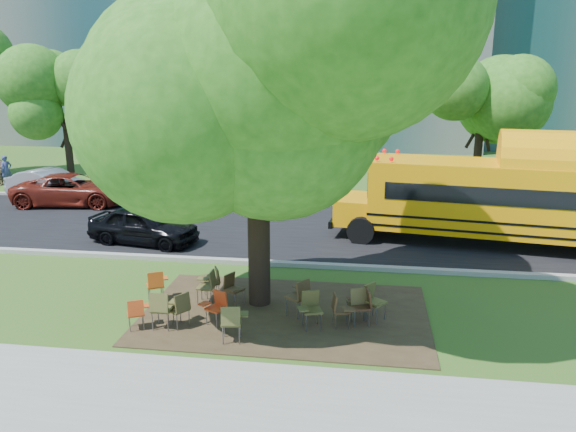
% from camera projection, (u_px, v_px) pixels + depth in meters
% --- Properties ---
extents(ground, '(160.00, 160.00, 0.00)m').
position_uv_depth(ground, '(250.00, 304.00, 14.55)').
color(ground, '#31581B').
rests_on(ground, ground).
extents(sidewalk, '(60.00, 4.00, 0.04)m').
position_uv_depth(sidewalk, '(191.00, 417.00, 9.76)').
color(sidewalk, gray).
rests_on(sidewalk, ground).
extents(dirt_patch, '(7.00, 4.50, 0.03)m').
position_uv_depth(dirt_patch, '(285.00, 314.00, 13.93)').
color(dirt_patch, '#382819').
rests_on(dirt_patch, ground).
extents(asphalt_road, '(80.00, 8.00, 0.04)m').
position_uv_depth(asphalt_road, '(288.00, 230.00, 21.25)').
color(asphalt_road, black).
rests_on(asphalt_road, ground).
extents(kerb_near, '(80.00, 0.25, 0.14)m').
position_uv_depth(kerb_near, '(270.00, 263.00, 17.41)').
color(kerb_near, gray).
rests_on(kerb_near, ground).
extents(kerb_far, '(80.00, 0.25, 0.14)m').
position_uv_depth(kerb_far, '(301.00, 204.00, 25.17)').
color(kerb_far, gray).
rests_on(kerb_far, ground).
extents(building_main, '(38.00, 16.00, 22.00)m').
position_uv_depth(building_main, '(243.00, 7.00, 47.36)').
color(building_main, slate).
rests_on(building_main, ground).
extents(bg_tree_0, '(5.20, 5.20, 7.18)m').
position_uv_depth(bg_tree_0, '(64.00, 98.00, 27.50)').
color(bg_tree_0, black).
rests_on(bg_tree_0, ground).
extents(bg_tree_2, '(4.80, 4.80, 6.62)m').
position_uv_depth(bg_tree_2, '(219.00, 103.00, 29.50)').
color(bg_tree_2, black).
rests_on(bg_tree_2, ground).
extents(bg_tree_3, '(5.60, 5.60, 7.84)m').
position_uv_depth(bg_tree_3, '(483.00, 89.00, 25.60)').
color(bg_tree_3, black).
rests_on(bg_tree_3, ground).
extents(main_tree, '(7.20, 7.20, 9.48)m').
position_uv_depth(main_tree, '(257.00, 71.00, 13.09)').
color(main_tree, black).
rests_on(main_tree, ground).
extents(school_bus, '(12.01, 4.24, 2.88)m').
position_uv_depth(school_bus, '(527.00, 200.00, 18.74)').
color(school_bus, '#F59C07').
rests_on(school_bus, ground).
extents(chair_0, '(0.53, 0.63, 0.78)m').
position_uv_depth(chair_0, '(137.00, 311.00, 12.96)').
color(chair_0, '#CB4215').
rests_on(chair_0, ground).
extents(chair_1, '(0.62, 0.56, 0.96)m').
position_uv_depth(chair_1, '(162.00, 306.00, 12.96)').
color(chair_1, brown).
rests_on(chair_1, ground).
extents(chair_2, '(0.59, 0.75, 0.88)m').
position_uv_depth(chair_2, '(180.00, 306.00, 13.08)').
color(chair_2, '#443C1D').
rests_on(chair_2, ground).
extents(chair_3, '(0.69, 0.54, 0.83)m').
position_uv_depth(chair_3, '(216.00, 304.00, 13.25)').
color(chair_3, red).
rests_on(chair_3, ground).
extents(chair_4, '(0.62, 0.62, 0.92)m').
position_uv_depth(chair_4, '(232.00, 319.00, 12.32)').
color(chair_4, '#4F4C22').
rests_on(chair_4, ground).
extents(chair_5, '(0.61, 0.68, 0.90)m').
position_uv_depth(chair_5, '(310.00, 306.00, 13.05)').
color(chair_5, '#4D4721').
rests_on(chair_5, ground).
extents(chair_6, '(0.63, 0.61, 0.90)m').
position_uv_depth(chair_6, '(363.00, 303.00, 13.25)').
color(chair_6, '#442718').
rests_on(chair_6, ground).
extents(chair_7, '(0.59, 0.56, 0.83)m').
position_uv_depth(chair_7, '(340.00, 307.00, 13.08)').
color(chair_7, '#4A321A').
rests_on(chair_7, ground).
extents(chair_8, '(0.53, 0.58, 0.91)m').
position_uv_depth(chair_8, '(208.00, 283.00, 14.43)').
color(chair_8, brown).
rests_on(chair_8, ground).
extents(chair_9, '(0.65, 0.55, 0.81)m').
position_uv_depth(chair_9, '(213.00, 279.00, 14.89)').
color(chair_9, '#493F1F').
rests_on(chair_9, ground).
extents(chair_10, '(0.55, 0.70, 0.84)m').
position_uv_depth(chair_10, '(232.00, 286.00, 14.34)').
color(chair_10, '#48331A').
rests_on(chair_10, ground).
extents(chair_11, '(0.65, 0.82, 0.96)m').
position_uv_depth(chair_11, '(300.00, 293.00, 13.69)').
color(chair_11, '#4D361B').
rests_on(chair_11, ground).
extents(chair_12, '(0.62, 0.79, 0.92)m').
position_uv_depth(chair_12, '(372.00, 298.00, 13.45)').
color(chair_12, brown).
rests_on(chair_12, ground).
extents(chair_13, '(0.60, 0.66, 0.88)m').
position_uv_depth(chair_13, '(358.00, 300.00, 13.45)').
color(chair_13, brown).
rests_on(chair_13, ground).
extents(chair_14, '(0.58, 0.70, 0.87)m').
position_uv_depth(chair_14, '(156.00, 283.00, 14.54)').
color(chair_14, '#C55115').
rests_on(chair_14, ground).
extents(black_car, '(4.07, 2.20, 1.32)m').
position_uv_depth(black_car, '(144.00, 225.00, 19.46)').
color(black_car, black).
rests_on(black_car, ground).
extents(bg_car_silver, '(4.57, 2.66, 1.42)m').
position_uv_depth(bg_car_silver, '(50.00, 185.00, 26.00)').
color(bg_car_silver, '#A2A2A7').
rests_on(bg_car_silver, ground).
extents(bg_car_red, '(5.32, 2.95, 1.41)m').
position_uv_depth(bg_car_red, '(73.00, 190.00, 25.02)').
color(bg_car_red, '#611910').
rests_on(bg_car_red, ground).
extents(pedestrian_a, '(0.61, 0.68, 1.56)m').
position_uv_depth(pedestrian_a, '(7.00, 170.00, 29.39)').
color(pedestrian_a, navy).
rests_on(pedestrian_a, ground).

